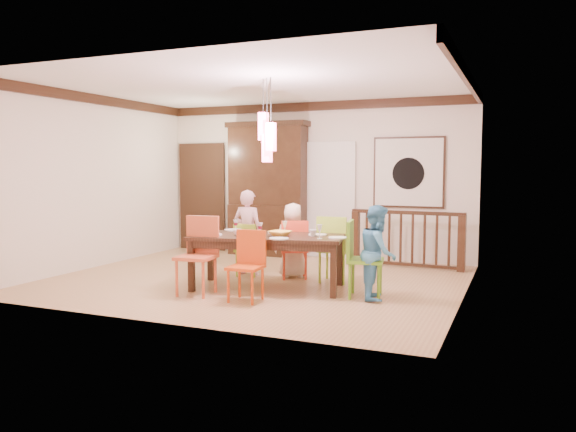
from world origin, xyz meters
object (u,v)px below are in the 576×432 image
at_px(chair_far_left, 250,246).
at_px(person_far_mid, 293,240).
at_px(balustrade, 407,238).
at_px(person_far_left, 248,232).
at_px(chair_end_right, 366,254).
at_px(person_end_right, 378,252).
at_px(dining_table, 267,241).
at_px(china_hutch, 268,189).

height_order(chair_far_left, person_far_mid, person_far_mid).
relative_size(balustrade, person_far_left, 1.44).
distance_m(balustrade, person_far_mid, 2.11).
height_order(chair_end_right, balustrade, chair_end_right).
bearing_deg(person_far_mid, person_far_left, -18.41).
relative_size(chair_end_right, person_far_left, 0.75).
height_order(balustrade, person_end_right, person_end_right).
relative_size(person_far_left, person_end_right, 1.10).
xyz_separation_m(dining_table, person_far_mid, (0.03, 0.87, -0.09)).
relative_size(dining_table, person_end_right, 1.85).
relative_size(china_hutch, balustrade, 1.32).
xyz_separation_m(chair_far_left, person_end_right, (2.21, -0.76, 0.13)).
xyz_separation_m(chair_end_right, balustrade, (0.07, 2.40, -0.07)).
relative_size(dining_table, china_hutch, 0.88).
relative_size(chair_far_left, china_hutch, 0.32).
distance_m(dining_table, person_far_mid, 0.88).
bearing_deg(chair_far_left, chair_end_right, 161.06).
relative_size(chair_far_left, chair_end_right, 0.83).
bearing_deg(balustrade, person_end_right, -84.20).
bearing_deg(person_end_right, dining_table, 76.58).
xyz_separation_m(balustrade, person_end_right, (0.10, -2.43, 0.11)).
distance_m(chair_end_right, china_hutch, 3.89).
bearing_deg(china_hutch, person_far_left, -74.03).
xyz_separation_m(dining_table, china_hutch, (-1.26, 2.75, 0.61)).
xyz_separation_m(chair_end_right, person_far_mid, (-1.37, 0.86, 0.00)).
bearing_deg(china_hutch, person_end_right, -44.39).
bearing_deg(person_far_mid, balustrade, -157.69).
relative_size(china_hutch, person_far_left, 1.91).
height_order(dining_table, chair_end_right, chair_end_right).
relative_size(dining_table, balustrade, 1.16).
height_order(china_hutch, person_far_mid, china_hutch).
bearing_deg(chair_end_right, china_hutch, 34.52).
relative_size(chair_end_right, balustrade, 0.52).
bearing_deg(person_end_right, person_far_left, 57.67).
height_order(dining_table, person_far_left, person_far_left).
relative_size(chair_far_left, person_far_mid, 0.72).
distance_m(chair_far_left, person_far_left, 0.21).
relative_size(chair_end_right, person_far_mid, 0.87).
bearing_deg(balustrade, person_far_left, -140.03).
xyz_separation_m(person_far_mid, person_end_right, (1.54, -0.90, 0.03)).
height_order(china_hutch, balustrade, china_hutch).
height_order(balustrade, person_far_left, person_far_left).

